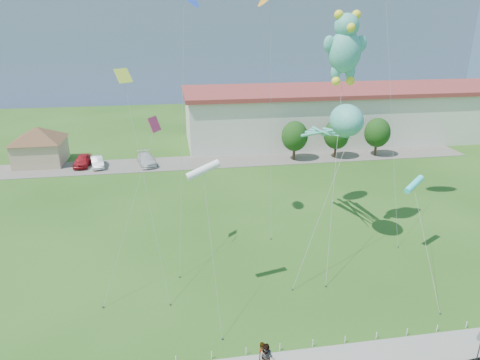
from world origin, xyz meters
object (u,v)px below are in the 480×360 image
parked_car_silver (97,162)px  octopus_kite (339,126)px  parked_car_red (83,160)px  teddy_bear_kite (345,46)px  pedestrian_right (267,359)px  pavilion (39,142)px  parked_car_white (147,159)px  warehouse (373,112)px  pedestrian_left (263,356)px

parked_car_silver → octopus_kite: (23.23, -23.74, 9.39)m
parked_car_red → teddy_bear_kite: 38.17m
parked_car_red → teddy_bear_kite: (25.22, -24.12, 15.45)m
pedestrian_right → teddy_bear_kite: (9.09, 14.65, 15.23)m
pavilion → parked_car_red: bearing=-20.7°
pavilion → parked_car_white: (13.99, -2.93, -2.24)m
pavilion → octopus_kite: (30.86, -26.58, 7.10)m
parked_car_silver → teddy_bear_kite: bearing=-57.6°
pedestrian_right → teddy_bear_kite: bearing=82.2°
warehouse → pedestrian_left: (-28.31, -46.63, -3.14)m
pavilion → warehouse: warehouse is taller
warehouse → parked_car_red: size_ratio=13.79×
warehouse → parked_car_silver: size_ratio=14.84×
pedestrian_right → parked_car_red: (-16.14, 38.77, -0.23)m
parked_car_white → teddy_bear_kite: bearing=-66.0°
parked_car_silver → teddy_bear_kite: 36.50m
parked_car_red → octopus_kite: bearing=-39.7°
pedestrian_left → parked_car_red: bearing=86.1°
parked_car_red → parked_car_white: size_ratio=0.89×
parked_car_white → octopus_kite: octopus_kite is taller
pavilion → pedestrian_left: (21.69, -40.63, -2.04)m
parked_car_red → parked_car_silver: bearing=-15.1°
pavilion → parked_car_red: pavilion is taller
warehouse → parked_car_silver: (-42.38, -8.84, -3.39)m
octopus_kite → teddy_bear_kite: 6.15m
pedestrian_right → parked_car_red: pedestrian_right is taller
pedestrian_right → parked_car_white: (-7.83, 37.99, -0.26)m
pedestrian_left → teddy_bear_kite: 22.91m
pedestrian_right → parked_car_red: bearing=136.6°
parked_car_white → octopus_kite: 30.52m
parked_car_red → pedestrian_left: bearing=-63.0°
pedestrian_right → octopus_kite: (9.03, 14.34, 9.09)m
teddy_bear_kite → parked_car_white: bearing=125.9°
parked_car_red → pavilion: bearing=163.7°
pedestrian_left → parked_car_silver: 40.32m
pedestrian_left → teddy_bear_kite: teddy_bear_kite is taller
warehouse → pedestrian_right: (-28.17, -46.92, -3.08)m
parked_car_red → parked_car_white: 8.34m
warehouse → parked_car_silver: warehouse is taller
pedestrian_left → teddy_bear_kite: size_ratio=0.09×
pedestrian_left → pedestrian_right: (0.14, -0.29, 0.06)m
parked_car_white → teddy_bear_kite: size_ratio=0.26×
warehouse → teddy_bear_kite: teddy_bear_kite is taller
parked_car_white → octopus_kite: (16.86, -23.66, 9.34)m
parked_car_red → parked_car_white: parked_car_red is taller
warehouse → teddy_bear_kite: 39.41m
pedestrian_right → pavilion: bearing=142.1°
warehouse → parked_car_white: warehouse is taller
parked_car_white → parked_car_red: bearing=162.7°
pavilion → pedestrian_left: bearing=-61.9°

